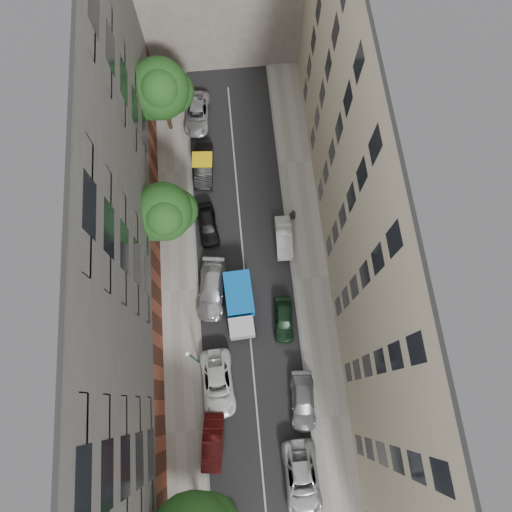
{
  "coord_description": "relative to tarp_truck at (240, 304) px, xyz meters",
  "views": [
    {
      "loc": [
        -0.03,
        -9.64,
        36.94
      ],
      "look_at": [
        0.92,
        0.44,
        6.0
      ],
      "focal_mm": 32.0,
      "sensor_mm": 36.0,
      "label": 1
    }
  ],
  "objects": [
    {
      "name": "ground",
      "position": [
        0.6,
        1.94,
        -1.32
      ],
      "size": [
        120.0,
        120.0,
        0.0
      ],
      "primitive_type": "plane",
      "color": "#4C4C49",
      "rests_on": "ground"
    },
    {
      "name": "road_surface",
      "position": [
        0.6,
        1.94,
        -1.31
      ],
      "size": [
        8.0,
        44.0,
        0.02
      ],
      "primitive_type": "cube",
      "color": "black",
      "rests_on": "ground"
    },
    {
      "name": "sidewalk_left",
      "position": [
        -4.9,
        1.94,
        -1.25
      ],
      "size": [
        3.0,
        44.0,
        0.15
      ],
      "primitive_type": "cube",
      "color": "gray",
      "rests_on": "ground"
    },
    {
      "name": "sidewalk_right",
      "position": [
        6.1,
        1.94,
        -1.25
      ],
      "size": [
        3.0,
        44.0,
        0.15
      ],
      "primitive_type": "cube",
      "color": "gray",
      "rests_on": "ground"
    },
    {
      "name": "building_left",
      "position": [
        -10.4,
        1.94,
        8.68
      ],
      "size": [
        8.0,
        44.0,
        20.0
      ],
      "primitive_type": "cube",
      "color": "#4B4946",
      "rests_on": "ground"
    },
    {
      "name": "building_right",
      "position": [
        11.6,
        1.94,
        8.68
      ],
      "size": [
        8.0,
        44.0,
        20.0
      ],
      "primitive_type": "cube",
      "color": "tan",
      "rests_on": "ground"
    },
    {
      "name": "tarp_truck",
      "position": [
        0.0,
        0.0,
        0.0
      ],
      "size": [
        2.26,
        5.27,
        2.4
      ],
      "rotation": [
        0.0,
        0.0,
        0.04
      ],
      "color": "black",
      "rests_on": "ground"
    },
    {
      "name": "car_left_1",
      "position": [
        -2.86,
        -10.03,
        -0.62
      ],
      "size": [
        2.0,
        4.39,
        1.4
      ],
      "primitive_type": "imported",
      "rotation": [
        0.0,
        0.0,
        -0.13
      ],
      "color": "#4D0F0F",
      "rests_on": "ground"
    },
    {
      "name": "car_left_2",
      "position": [
        -2.2,
        -5.86,
        -0.6
      ],
      "size": [
        2.62,
        5.32,
        1.45
      ],
      "primitive_type": "imported",
      "rotation": [
        0.0,
        0.0,
        0.04
      ],
      "color": "silver",
      "rests_on": "ground"
    },
    {
      "name": "car_left_3",
      "position": [
        -2.2,
        1.56,
        -0.57
      ],
      "size": [
        2.88,
        5.45,
        1.51
      ],
      "primitive_type": "imported",
      "rotation": [
        0.0,
        0.0,
        -0.15
      ],
      "color": "#B5B5BA",
      "rests_on": "ground"
    },
    {
      "name": "car_left_4",
      "position": [
        -2.2,
        7.34,
        -0.63
      ],
      "size": [
        2.03,
        4.19,
        1.38
      ],
      "primitive_type": "imported",
      "rotation": [
        0.0,
        0.0,
        0.1
      ],
      "color": "black",
      "rests_on": "ground"
    },
    {
      "name": "car_left_5",
      "position": [
        -2.2,
        12.94,
        -0.57
      ],
      "size": [
        1.93,
        4.66,
        1.5
      ],
      "primitive_type": "imported",
      "rotation": [
        0.0,
        0.0,
        -0.08
      ],
      "color": "black",
      "rests_on": "ground"
    },
    {
      "name": "car_left_6",
      "position": [
        -2.48,
        18.54,
        -0.65
      ],
      "size": [
        2.73,
        5.06,
        1.35
      ],
      "primitive_type": "imported",
      "rotation": [
        0.0,
        0.0,
        -0.1
      ],
      "color": "#B7B7BC",
      "rests_on": "ground"
    },
    {
      "name": "car_right_0",
      "position": [
        3.4,
        -13.06,
        -0.57
      ],
      "size": [
        2.56,
        5.44,
        1.51
      ],
      "primitive_type": "imported",
      "rotation": [
        0.0,
        0.0,
        0.01
      ],
      "color": "#B5B6BA",
      "rests_on": "ground"
    },
    {
      "name": "car_right_1",
      "position": [
        4.14,
        -7.78,
        -0.67
      ],
      "size": [
        2.12,
        4.61,
        1.31
      ],
      "primitive_type": "imported",
      "rotation": [
        0.0,
        0.0,
        -0.07
      ],
      "color": "slate",
      "rests_on": "ground"
    },
    {
      "name": "car_right_2",
      "position": [
        3.4,
        -1.37,
        -0.67
      ],
      "size": [
        1.83,
        3.93,
        1.3
      ],
      "primitive_type": "imported",
      "rotation": [
        0.0,
        0.0,
        -0.08
      ],
      "color": "black",
      "rests_on": "ground"
    },
    {
      "name": "car_right_3",
      "position": [
        4.2,
        5.54,
        -0.68
      ],
      "size": [
        1.48,
        3.93,
        1.28
      ],
      "primitive_type": "imported",
      "rotation": [
        0.0,
        0.0,
        -0.03
      ],
      "color": "silver",
      "rests_on": "ground"
    },
    {
      "name": "tree_mid",
      "position": [
        -5.07,
        6.83,
        3.48
      ],
      "size": [
        4.89,
        4.55,
        7.13
      ],
      "color": "#382619",
      "rests_on": "sidewalk_left"
    },
    {
      "name": "tree_far",
      "position": [
        -4.96,
        17.53,
        4.19
      ],
      "size": [
        5.32,
        5.05,
        8.15
      ],
      "color": "#382619",
      "rests_on": "sidewalk_left"
    },
    {
      "name": "lamp_post",
      "position": [
        -3.6,
        -4.09,
        2.98
      ],
      "size": [
        0.36,
        0.36,
        6.79
      ],
      "color": "#164F2F",
      "rests_on": "sidewalk_left"
    },
    {
      "name": "pedestrian",
      "position": [
        5.1,
        7.36,
        -0.27
      ],
      "size": [
        0.69,
        0.47,
        1.81
      ],
      "primitive_type": "imported",
      "rotation": [
        0.0,
        0.0,
        3.21
      ],
      "color": "black",
      "rests_on": "sidewalk_right"
    }
  ]
}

